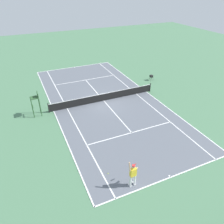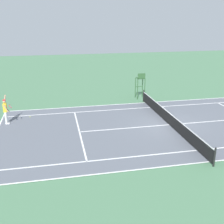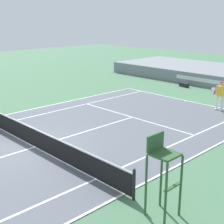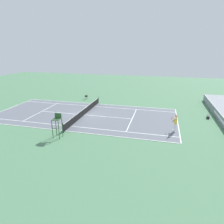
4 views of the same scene
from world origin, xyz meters
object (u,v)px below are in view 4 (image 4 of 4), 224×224
at_px(umpire_chair, 57,123).
at_px(ball_hopper, 86,96).
at_px(tennis_player, 175,123).
at_px(tennis_ball, 159,134).
at_px(equipment_bag, 208,117).

relative_size(umpire_chair, ball_hopper, 3.49).
bearing_deg(tennis_player, umpire_chair, -69.29).
height_order(tennis_ball, umpire_chair, umpire_chair).
bearing_deg(equipment_bag, tennis_player, -38.40).
relative_size(tennis_ball, umpire_chair, 0.03).
relative_size(tennis_player, tennis_ball, 30.63).
relative_size(tennis_ball, equipment_bag, 0.07).
distance_m(tennis_ball, umpire_chair, 10.49).
bearing_deg(umpire_chair, tennis_ball, 108.28).
distance_m(umpire_chair, equipment_bag, 18.60).
relative_size(umpire_chair, equipment_bag, 2.59).
xyz_separation_m(umpire_chair, ball_hopper, (-14.94, -2.85, -0.98)).
xyz_separation_m(equipment_bag, ball_hopper, (-5.14, -18.60, 0.41)).
bearing_deg(tennis_player, ball_hopper, -126.75).
bearing_deg(ball_hopper, tennis_ball, 47.39).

